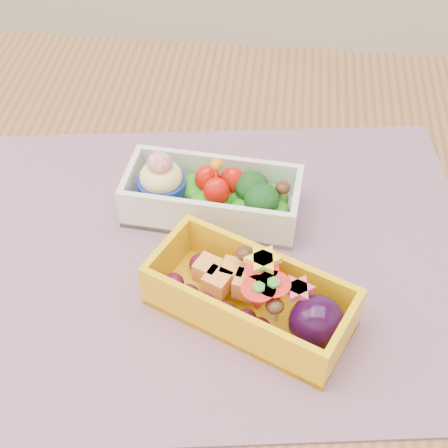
# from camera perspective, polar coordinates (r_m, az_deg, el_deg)

# --- Properties ---
(table) EXTENTS (1.20, 0.80, 0.75)m
(table) POSITION_cam_1_polar(r_m,az_deg,el_deg) (0.69, 1.79, -10.08)
(table) COLOR brown
(table) RESTS_ON ground
(placemat) EXTENTS (0.53, 0.44, 0.00)m
(placemat) POSITION_cam_1_polar(r_m,az_deg,el_deg) (0.62, -0.74, -2.76)
(placemat) COLOR gray
(placemat) RESTS_ON table
(bento_white) EXTENTS (0.17, 0.09, 0.07)m
(bento_white) POSITION_cam_1_polar(r_m,az_deg,el_deg) (0.65, -1.08, 2.45)
(bento_white) COLOR silver
(bento_white) RESTS_ON placemat
(bento_yellow) EXTENTS (0.19, 0.14, 0.06)m
(bento_yellow) POSITION_cam_1_polar(r_m,az_deg,el_deg) (0.56, 2.58, -6.23)
(bento_yellow) COLOR #F2B30C
(bento_yellow) RESTS_ON placemat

